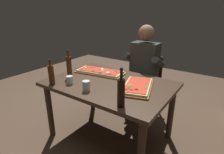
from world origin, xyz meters
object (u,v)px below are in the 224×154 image
at_px(pizza_rectangular_left, 137,86).
at_px(oil_bottle_amber, 121,92).
at_px(vinegar_bottle_green, 51,74).
at_px(pizza_rectangular_front, 100,72).
at_px(diner_chair, 145,81).
at_px(wine_bottle_dark, 69,66).
at_px(tumbler_near_camera, 86,86).
at_px(seated_diner, 143,67).
at_px(tumbler_far_side, 70,80).
at_px(dining_table, 110,90).

relative_size(pizza_rectangular_left, oil_bottle_amber, 1.67).
xyz_separation_m(pizza_rectangular_left, vinegar_bottle_green, (-0.83, -0.44, 0.09)).
bearing_deg(oil_bottle_amber, pizza_rectangular_front, 139.81).
bearing_deg(diner_chair, wine_bottle_dark, -120.51).
height_order(oil_bottle_amber, tumbler_near_camera, oil_bottle_amber).
xyz_separation_m(pizza_rectangular_left, tumbler_near_camera, (-0.40, -0.35, 0.03)).
xyz_separation_m(pizza_rectangular_left, seated_diner, (-0.27, 0.70, -0.02)).
distance_m(pizza_rectangular_front, tumbler_far_side, 0.47).
height_order(pizza_rectangular_left, tumbler_far_side, tumbler_far_side).
bearing_deg(vinegar_bottle_green, diner_chair, 66.15).
distance_m(dining_table, tumbler_near_camera, 0.35).
height_order(pizza_rectangular_front, diner_chair, diner_chair).
relative_size(pizza_rectangular_left, seated_diner, 0.44).
relative_size(pizza_rectangular_front, pizza_rectangular_left, 1.15).
xyz_separation_m(pizza_rectangular_left, tumbler_far_side, (-0.68, -0.32, 0.02)).
height_order(pizza_rectangular_left, wine_bottle_dark, wine_bottle_dark).
bearing_deg(pizza_rectangular_left, vinegar_bottle_green, -151.91).
xyz_separation_m(pizza_rectangular_front, pizza_rectangular_left, (0.62, -0.15, -0.00)).
height_order(dining_table, diner_chair, diner_chair).
distance_m(dining_table, diner_chair, 0.87).
distance_m(pizza_rectangular_left, diner_chair, 0.91).
bearing_deg(tumbler_near_camera, diner_chair, 83.65).
bearing_deg(wine_bottle_dark, tumbler_far_side, -43.11).
bearing_deg(tumbler_far_side, diner_chair, 70.13).
xyz_separation_m(pizza_rectangular_front, vinegar_bottle_green, (-0.20, -0.60, 0.09)).
xyz_separation_m(wine_bottle_dark, tumbler_near_camera, (0.45, -0.19, -0.09)).
distance_m(pizza_rectangular_front, seated_diner, 0.65).
relative_size(vinegar_bottle_green, diner_chair, 0.32).
xyz_separation_m(dining_table, seated_diner, (0.07, 0.74, 0.10)).
height_order(pizza_rectangular_front, oil_bottle_amber, oil_bottle_amber).
xyz_separation_m(oil_bottle_amber, vinegar_bottle_green, (-0.89, -0.02, -0.02)).
height_order(tumbler_near_camera, seated_diner, seated_diner).
bearing_deg(vinegar_bottle_green, pizza_rectangular_left, 28.09).
height_order(oil_bottle_amber, seated_diner, seated_diner).
height_order(pizza_rectangular_front, seated_diner, seated_diner).
distance_m(pizza_rectangular_left, vinegar_bottle_green, 0.94).
relative_size(tumbler_far_side, seated_diner, 0.07).
distance_m(dining_table, seated_diner, 0.74).
height_order(vinegar_bottle_green, tumbler_near_camera, vinegar_bottle_green).
bearing_deg(diner_chair, tumbler_near_camera, -96.35).
relative_size(pizza_rectangular_front, tumbler_near_camera, 6.32).
bearing_deg(oil_bottle_amber, vinegar_bottle_green, -178.93).
xyz_separation_m(pizza_rectangular_front, diner_chair, (0.35, 0.67, -0.27)).
bearing_deg(dining_table, diner_chair, 85.64).
bearing_deg(tumbler_near_camera, wine_bottle_dark, 156.84).
bearing_deg(wine_bottle_dark, dining_table, 13.71).
distance_m(wine_bottle_dark, tumbler_near_camera, 0.49).
bearing_deg(vinegar_bottle_green, oil_bottle_amber, 1.07).
bearing_deg(wine_bottle_dark, tumbler_near_camera, -23.16).
relative_size(wine_bottle_dark, tumbler_near_camera, 3.18).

